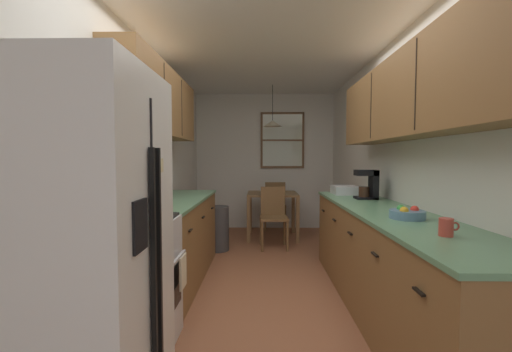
{
  "coord_description": "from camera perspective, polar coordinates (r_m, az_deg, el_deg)",
  "views": [
    {
      "loc": [
        -0.06,
        -2.74,
        1.33
      ],
      "look_at": [
        -0.13,
        1.19,
        1.13
      ],
      "focal_mm": 23.34,
      "sensor_mm": 36.0,
      "label": 1
    }
  ],
  "objects": [
    {
      "name": "ground_plane",
      "position": [
        3.97,
        1.85,
        -16.59
      ],
      "size": [
        12.0,
        12.0,
        0.0
      ],
      "primitive_type": "plane",
      "color": "#995B3D"
    },
    {
      "name": "upper_cabinets_right",
      "position": [
        3.04,
        24.84,
        12.22
      ],
      "size": [
        0.33,
        2.77,
        0.67
      ],
      "color": "brown"
    },
    {
      "name": "fruit_bowl",
      "position": [
        2.65,
        24.48,
        -5.87
      ],
      "size": [
        0.25,
        0.25,
        0.09
      ],
      "color": "#597F9E",
      "rests_on": "counter_right"
    },
    {
      "name": "refrigerator",
      "position": [
        1.83,
        -28.32,
        -11.81
      ],
      "size": [
        0.75,
        0.75,
        1.75
      ],
      "color": "white",
      "rests_on": "ground"
    },
    {
      "name": "dish_towel",
      "position": [
        2.6,
        -12.41,
        -15.72
      ],
      "size": [
        0.02,
        0.16,
        0.24
      ],
      "primitive_type": "cube",
      "color": "beige"
    },
    {
      "name": "pendant_light",
      "position": [
        5.59,
        2.86,
        9.01
      ],
      "size": [
        0.3,
        0.3,
        0.69
      ],
      "color": "black"
    },
    {
      "name": "counter_left",
      "position": [
        3.77,
        -13.73,
        -10.59
      ],
      "size": [
        0.64,
        1.99,
        0.9
      ],
      "color": "brown",
      "rests_on": "ground"
    },
    {
      "name": "storage_canister",
      "position": [
        3.0,
        -17.32,
        -3.48
      ],
      "size": [
        0.13,
        0.13,
        0.2
      ],
      "color": "#D84C19",
      "rests_on": "counter_left"
    },
    {
      "name": "table_serving_bowl",
      "position": [
        5.5,
        1.9,
        -2.68
      ],
      "size": [
        0.2,
        0.2,
        0.06
      ],
      "primitive_type": "cylinder",
      "color": "#4C7299",
      "rests_on": "dining_table"
    },
    {
      "name": "upper_cabinets_left",
      "position": [
        3.7,
        -16.36,
        11.91
      ],
      "size": [
        0.33,
        2.07,
        0.69
      ],
      "color": "brown"
    },
    {
      "name": "mug_by_coffeemaker",
      "position": [
        2.16,
        29.85,
        -7.61
      ],
      "size": [
        0.11,
        0.08,
        0.1
      ],
      "color": "#BF3F33",
      "rests_on": "counter_right"
    },
    {
      "name": "counter_right",
      "position": [
        3.12,
        21.45,
        -13.64
      ],
      "size": [
        0.64,
        3.09,
        0.9
      ],
      "color": "brown",
      "rests_on": "ground"
    },
    {
      "name": "wall_left",
      "position": [
        3.96,
        -18.08,
        2.03
      ],
      "size": [
        0.1,
        9.0,
        2.55
      ],
      "primitive_type": "cube",
      "color": "silver",
      "rests_on": "ground"
    },
    {
      "name": "wall_back",
      "position": [
        6.39,
        1.48,
        2.51
      ],
      "size": [
        4.4,
        0.1,
        2.55
      ],
      "primitive_type": "cube",
      "color": "silver",
      "rests_on": "ground"
    },
    {
      "name": "stove_range",
      "position": [
        2.58,
        -21.25,
        -16.71
      ],
      "size": [
        0.66,
        0.61,
        1.1
      ],
      "color": "silver",
      "rests_on": "ground"
    },
    {
      "name": "coffee_maker",
      "position": [
        3.74,
        18.77,
        -1.28
      ],
      "size": [
        0.22,
        0.18,
        0.31
      ],
      "color": "black",
      "rests_on": "counter_right"
    },
    {
      "name": "back_window",
      "position": [
        6.34,
        4.53,
        6.13
      ],
      "size": [
        0.82,
        0.05,
        1.05
      ],
      "color": "brown"
    },
    {
      "name": "dining_chair_near",
      "position": [
        5.03,
        3.0,
        -6.51
      ],
      "size": [
        0.42,
        0.42,
        0.9
      ],
      "color": "brown",
      "rests_on": "ground"
    },
    {
      "name": "dish_rack",
      "position": [
        4.18,
        14.94,
        -2.33
      ],
      "size": [
        0.28,
        0.34,
        0.1
      ],
      "primitive_type": "cube",
      "color": "silver",
      "rests_on": "counter_right"
    },
    {
      "name": "dining_table",
      "position": [
        5.6,
        2.82,
        -4.24
      ],
      "size": [
        0.83,
        0.78,
        0.76
      ],
      "color": "brown",
      "rests_on": "ground"
    },
    {
      "name": "wall_right",
      "position": [
        4.0,
        21.62,
        1.98
      ],
      "size": [
        0.1,
        9.0,
        2.55
      ],
      "primitive_type": "cube",
      "color": "silver",
      "rests_on": "ground"
    },
    {
      "name": "trash_bin",
      "position": [
        4.91,
        -6.63,
        -8.91
      ],
      "size": [
        0.34,
        0.34,
        0.64
      ],
      "primitive_type": "cylinder",
      "color": "#3F3F42",
      "rests_on": "ground"
    },
    {
      "name": "microwave_over_range",
      "position": [
        2.51,
        -24.26,
        11.55
      ],
      "size": [
        0.39,
        0.56,
        0.34
      ],
      "color": "silver"
    },
    {
      "name": "dining_chair_far",
      "position": [
        6.21,
        3.21,
        -4.67
      ],
      "size": [
        0.42,
        0.42,
        0.9
      ],
      "color": "brown",
      "rests_on": "ground"
    },
    {
      "name": "ceiling_slab",
      "position": [
        3.95,
        1.92,
        21.6
      ],
      "size": [
        4.4,
        9.0,
        0.08
      ],
      "primitive_type": "cube",
      "color": "white"
    }
  ]
}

